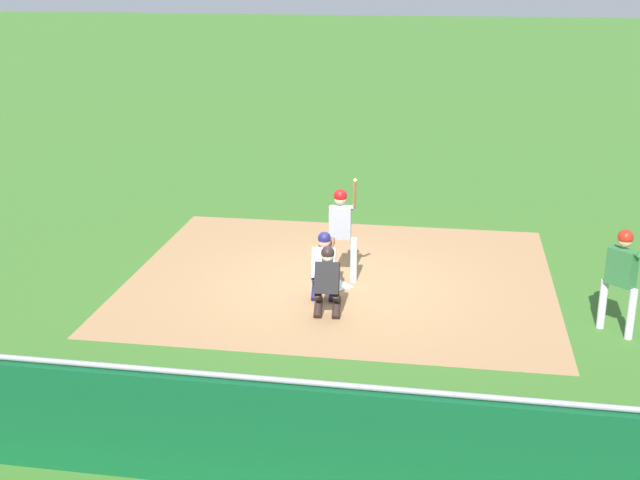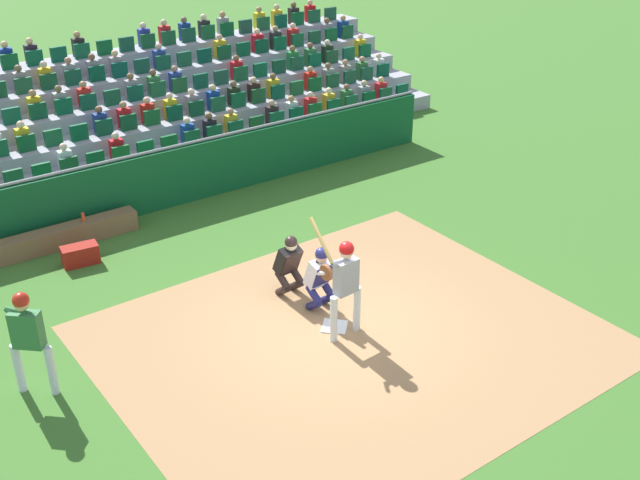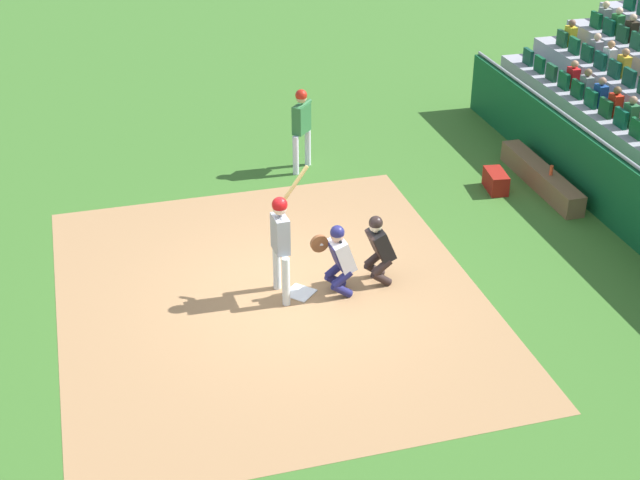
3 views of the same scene
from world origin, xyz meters
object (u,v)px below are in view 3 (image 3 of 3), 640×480
(home_plate_marker, at_px, (300,293))
(batter_at_plate, at_px, (281,235))
(on_deck_batter, at_px, (302,121))
(home_plate_umpire, at_px, (379,246))
(dugout_bench, at_px, (541,177))
(catcher_crouching, at_px, (338,255))
(water_bottle_on_bench, at_px, (551,170))
(equipment_duffel_bag, at_px, (496,181))

(home_plate_marker, relative_size, batter_at_plate, 0.20)
(home_plate_marker, distance_m, on_deck_batter, 5.15)
(home_plate_umpire, bearing_deg, batter_at_plate, 90.63)
(batter_at_plate, distance_m, dugout_bench, 6.78)
(catcher_crouching, xyz_separation_m, on_deck_batter, (5.01, -0.62, 0.39))
(catcher_crouching, relative_size, home_plate_umpire, 1.01)
(batter_at_plate, distance_m, home_plate_umpire, 1.75)
(catcher_crouching, relative_size, water_bottle_on_bench, 6.44)
(catcher_crouching, bearing_deg, equipment_duffel_bag, -54.96)
(batter_at_plate, distance_m, water_bottle_on_bench, 6.60)
(catcher_crouching, xyz_separation_m, water_bottle_on_bench, (2.50, -5.21, -0.18))
(equipment_duffel_bag, height_order, on_deck_batter, on_deck_batter)
(catcher_crouching, bearing_deg, home_plate_umpire, -77.28)
(equipment_duffel_bag, distance_m, on_deck_batter, 4.25)
(home_plate_marker, xyz_separation_m, home_plate_umpire, (0.03, -1.39, 0.69))
(home_plate_marker, xyz_separation_m, dugout_bench, (2.73, -5.84, 0.20))
(home_plate_umpire, distance_m, on_deck_batter, 4.86)
(equipment_duffel_bag, bearing_deg, water_bottle_on_bench, -108.72)
(on_deck_batter, bearing_deg, home_plate_umpire, -178.43)
(equipment_duffel_bag, relative_size, on_deck_batter, 0.40)
(water_bottle_on_bench, relative_size, equipment_duffel_bag, 0.28)
(equipment_duffel_bag, bearing_deg, batter_at_plate, 125.80)
(on_deck_batter, bearing_deg, dugout_bench, -115.04)
(home_plate_umpire, height_order, on_deck_batter, on_deck_batter)
(water_bottle_on_bench, distance_m, on_deck_batter, 5.26)
(home_plate_marker, xyz_separation_m, on_deck_batter, (4.87, -1.26, 1.10))
(water_bottle_on_bench, bearing_deg, home_plate_umpire, 117.61)
(dugout_bench, bearing_deg, catcher_crouching, 118.85)
(on_deck_batter, bearing_deg, batter_at_plate, 162.21)
(catcher_crouching, distance_m, water_bottle_on_bench, 5.78)
(dugout_bench, bearing_deg, on_deck_batter, 64.96)
(home_plate_marker, bearing_deg, water_bottle_on_bench, -67.99)
(on_deck_batter, bearing_deg, catcher_crouching, 172.90)
(batter_at_plate, bearing_deg, dugout_bench, -66.14)
(water_bottle_on_bench, bearing_deg, equipment_duffel_bag, 64.08)
(home_plate_umpire, height_order, water_bottle_on_bench, home_plate_umpire)
(home_plate_umpire, distance_m, equipment_duffel_bag, 4.49)
(home_plate_marker, distance_m, dugout_bench, 6.45)
(catcher_crouching, relative_size, dugout_bench, 0.44)
(dugout_bench, distance_m, water_bottle_on_bench, 0.49)
(home_plate_umpire, xyz_separation_m, dugout_bench, (2.70, -4.45, -0.48))
(home_plate_marker, distance_m, equipment_duffel_bag, 5.64)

